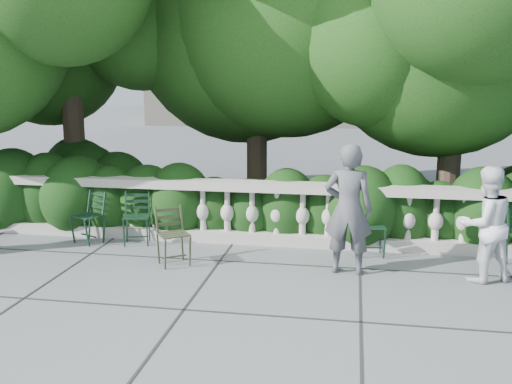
% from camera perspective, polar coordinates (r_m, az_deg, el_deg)
% --- Properties ---
extents(ground, '(90.00, 90.00, 0.00)m').
position_cam_1_polar(ground, '(7.51, -1.31, -9.01)').
color(ground, '#54585C').
rests_on(ground, ground).
extents(balustrade, '(12.00, 0.44, 1.00)m').
position_cam_1_polar(balustrade, '(9.06, 0.86, -2.20)').
color(balustrade, '#9E998E').
rests_on(balustrade, ground).
extents(shrub_hedge, '(15.00, 2.60, 1.70)m').
position_cam_1_polar(shrub_hedge, '(10.33, 1.89, -3.27)').
color(shrub_hedge, black).
rests_on(shrub_hedge, ground).
extents(chair_b, '(0.55, 0.57, 0.84)m').
position_cam_1_polar(chair_b, '(9.21, -11.87, -5.35)').
color(chair_b, black).
rests_on(chair_b, ground).
extents(chair_c, '(0.61, 0.62, 0.84)m').
position_cam_1_polar(chair_c, '(9.52, -17.02, -5.07)').
color(chair_c, black).
rests_on(chair_c, ground).
extents(chair_e, '(0.51, 0.54, 0.84)m').
position_cam_1_polar(chair_e, '(8.61, 11.46, -6.52)').
color(chair_e, black).
rests_on(chair_e, ground).
extents(chair_weathered, '(0.64, 0.65, 0.84)m').
position_cam_1_polar(chair_weathered, '(8.13, -7.85, -7.49)').
color(chair_weathered, black).
rests_on(chair_weathered, ground).
extents(person_woman_grey, '(0.67, 0.46, 1.78)m').
position_cam_1_polar(person_woman_grey, '(7.71, 9.22, -1.70)').
color(person_woman_grey, '#46484C').
rests_on(person_woman_grey, ground).
extents(person_casual_man, '(0.90, 0.81, 1.52)m').
position_cam_1_polar(person_casual_man, '(7.93, 21.95, -3.01)').
color(person_casual_man, white).
rests_on(person_casual_man, ground).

